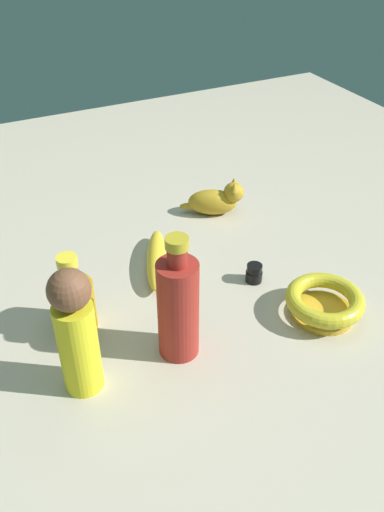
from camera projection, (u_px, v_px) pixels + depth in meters
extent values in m
plane|color=#BCB29E|center=(192.00, 290.00, 1.04)|extent=(2.00, 2.00, 0.00)
ellipsoid|color=#B58C21|center=(212.00, 202.00, 1.25)|extent=(0.13, 0.10, 0.06)
sphere|color=#B58C21|center=(234.00, 192.00, 1.23)|extent=(0.05, 0.05, 0.05)
cone|color=#B58C21|center=(234.00, 182.00, 1.23)|extent=(0.02, 0.02, 0.02)
cone|color=#B58C21|center=(234.00, 187.00, 1.21)|extent=(0.02, 0.02, 0.02)
ellipsoid|color=#B58C21|center=(191.00, 206.00, 1.26)|extent=(0.05, 0.04, 0.02)
cylinder|color=yellow|center=(79.00, 348.00, 0.81)|extent=(0.09, 0.09, 0.16)
sphere|color=brown|center=(69.00, 290.00, 0.74)|extent=(0.06, 0.06, 0.06)
cylinder|color=gold|center=(322.00, 312.00, 0.98)|extent=(0.11, 0.11, 0.01)
torus|color=gold|center=(325.00, 300.00, 0.96)|extent=(0.14, 0.14, 0.03)
cylinder|color=maroon|center=(178.00, 310.00, 0.86)|extent=(0.07, 0.07, 0.18)
cylinder|color=maroon|center=(177.00, 256.00, 0.80)|extent=(0.03, 0.03, 0.03)
cylinder|color=gold|center=(177.00, 243.00, 0.79)|extent=(0.04, 0.04, 0.02)
ellipsoid|color=yellow|center=(156.00, 259.00, 1.09)|extent=(0.12, 0.20, 0.04)
cylinder|color=black|center=(254.00, 276.00, 1.06)|extent=(0.03, 0.03, 0.02)
cylinder|color=gold|center=(254.00, 272.00, 1.05)|extent=(0.03, 0.03, 0.00)
cylinder|color=black|center=(255.00, 268.00, 1.05)|extent=(0.03, 0.03, 0.02)
cylinder|color=#BD9017|center=(74.00, 306.00, 0.93)|extent=(0.07, 0.07, 0.09)
cylinder|color=#BD9017|center=(69.00, 275.00, 0.89)|extent=(0.03, 0.03, 0.04)
cylinder|color=yellow|center=(67.00, 261.00, 0.88)|extent=(0.03, 0.03, 0.02)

